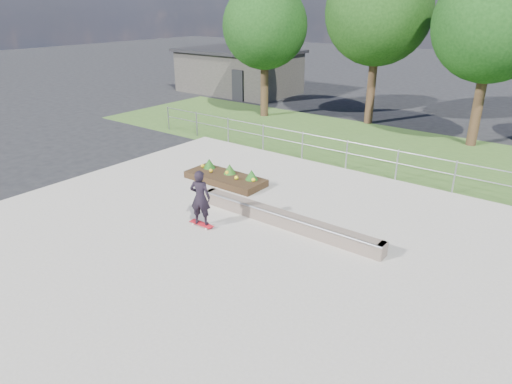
% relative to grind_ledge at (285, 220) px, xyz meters
% --- Properties ---
extents(ground, '(120.00, 120.00, 0.00)m').
position_rel_grind_ledge_xyz_m(ground, '(-0.91, -1.95, -0.26)').
color(ground, black).
rests_on(ground, ground).
extents(grass_verge, '(30.00, 8.00, 0.02)m').
position_rel_grind_ledge_xyz_m(grass_verge, '(-0.91, 9.05, -0.25)').
color(grass_verge, '#335221').
rests_on(grass_verge, ground).
extents(concrete_slab, '(15.00, 15.00, 0.06)m').
position_rel_grind_ledge_xyz_m(concrete_slab, '(-0.91, -1.95, -0.23)').
color(concrete_slab, gray).
rests_on(concrete_slab, ground).
extents(fence, '(20.06, 0.06, 1.20)m').
position_rel_grind_ledge_xyz_m(fence, '(-0.91, 5.55, 0.51)').
color(fence, gray).
rests_on(fence, ground).
extents(building, '(8.40, 5.40, 3.00)m').
position_rel_grind_ledge_xyz_m(building, '(-14.91, 16.05, 1.25)').
color(building, '#2F2D2A').
rests_on(building, ground).
extents(tree_far_left, '(4.55, 4.55, 7.15)m').
position_rel_grind_ledge_xyz_m(tree_far_left, '(-8.91, 11.05, 4.59)').
color(tree_far_left, '#332214').
rests_on(tree_far_left, ground).
extents(tree_mid_left, '(5.25, 5.25, 8.25)m').
position_rel_grind_ledge_xyz_m(tree_mid_left, '(-3.41, 13.05, 5.34)').
color(tree_mid_left, '#321F14').
rests_on(tree_mid_left, ground).
extents(tree_mid_right, '(4.90, 4.90, 7.70)m').
position_rel_grind_ledge_xyz_m(tree_mid_right, '(2.09, 12.05, 4.97)').
color(tree_mid_right, '#352215').
rests_on(tree_mid_right, ground).
extents(grind_ledge, '(6.00, 0.44, 0.43)m').
position_rel_grind_ledge_xyz_m(grind_ledge, '(0.00, 0.00, 0.00)').
color(grind_ledge, brown).
rests_on(grind_ledge, concrete_slab).
extents(planter_bed, '(3.00, 1.20, 0.61)m').
position_rel_grind_ledge_xyz_m(planter_bed, '(-3.69, 1.67, -0.02)').
color(planter_bed, black).
rests_on(planter_bed, concrete_slab).
extents(skateboarder, '(0.80, 0.59, 1.71)m').
position_rel_grind_ledge_xyz_m(skateboarder, '(-1.92, -1.45, 0.68)').
color(skateboarder, silver).
rests_on(skateboarder, concrete_slab).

